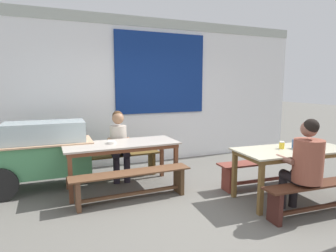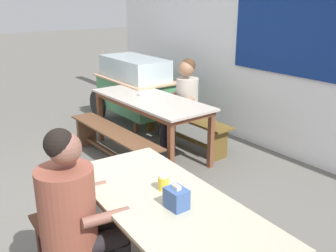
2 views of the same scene
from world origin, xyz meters
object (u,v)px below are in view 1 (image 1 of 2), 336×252
Objects in this scene: dining_table_near at (293,154)px; bench_far_back at (114,162)px; food_cart at (45,150)px; person_center_facing at (119,141)px; bench_near_back at (266,168)px; person_near_front at (305,162)px; tissue_box at (298,144)px; bench_near_front at (322,193)px; bench_far_front at (132,182)px; soup_bowl at (111,142)px; dining_table_far at (122,147)px; condiment_jar at (282,145)px.

bench_far_back is at bearing 139.01° from dining_table_near.
person_center_facing is at bearing 1.03° from food_cart.
bench_near_back is 3.64m from food_cart.
person_center_facing is at bearing 128.03° from person_near_front.
person_near_front is (-0.31, -0.49, 0.04)m from dining_table_near.
person_near_front reaches higher than tissue_box.
bench_near_front is 1.37× the size of person_near_front.
bench_far_back is 1.32× the size of person_near_front.
bench_near_front is at bearing -14.52° from person_near_front.
bench_far_front is at bearing 145.52° from person_near_front.
dining_table_near is at bearing 86.58° from bench_near_front.
tissue_box is at bearing -29.14° from soup_bowl.
bench_near_back and bench_near_front have the same top height.
person_center_facing is (0.08, -0.07, 0.40)m from bench_far_back.
dining_table_far is 1.49× the size of person_center_facing.
bench_far_front is at bearing -73.04° from soup_bowl.
condiment_jar is at bearing -19.69° from bench_far_front.
bench_near_front is 3.08m from soup_bowl.
bench_near_back is at bearing 96.91° from tissue_box.
tissue_box is at bearing -39.74° from bench_far_back.
bench_far_front and bench_near_back have the same top height.
bench_near_front is (-0.07, -1.12, -0.01)m from bench_near_back.
food_cart is (-1.15, 0.47, -0.04)m from dining_table_far.
tissue_box is 0.25m from condiment_jar.
bench_far_back is at bearing 128.38° from person_near_front.
food_cart is at bearing 151.97° from tissue_box.
bench_near_back is 11.35× the size of tissue_box.
bench_far_back is 2.83m from condiment_jar.
bench_near_front is at bearing -48.91° from person_center_facing.
bench_near_back is at bearing -18.84° from soup_bowl.
tissue_box reaches higher than bench_near_back.
person_center_facing is 7.99× the size of tissue_box.
bench_near_front is at bearing -80.51° from condiment_jar.
bench_near_front is at bearing -93.42° from dining_table_near.
bench_near_back is (0.03, 0.56, -0.38)m from dining_table_near.
person_near_front is at bearing -42.09° from soup_bowl.
food_cart is (-3.36, 1.84, -0.04)m from dining_table_near.
bench_far_back and bench_near_back have the same top height.
bench_far_back is 1.12m from bench_far_front.
dining_table_far reaches higher than bench_far_front.
person_near_front is at bearing -122.15° from dining_table_near.
dining_table_far is 1.04× the size of bench_near_front.
soup_bowl is (-2.07, 1.87, 0.05)m from person_near_front.
dining_table_far is at bearing 149.32° from tissue_box.
tissue_box is at bearing -28.03° from food_cart.
condiment_jar is (2.08, -1.86, 0.51)m from bench_far_back.
condiment_jar reaches higher than bench_far_front.
bench_far_front is 2.25m from condiment_jar.
food_cart is 1.43× the size of person_center_facing.
bench_near_back is at bearing -31.33° from bench_far_back.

